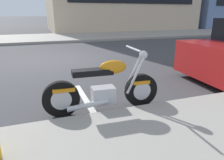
{
  "coord_description": "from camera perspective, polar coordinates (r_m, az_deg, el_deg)",
  "views": [
    {
      "loc": [
        -0.83,
        -7.86,
        1.67
      ],
      "look_at": [
        0.39,
        -4.47,
        0.52
      ],
      "focal_mm": 33.82,
      "sensor_mm": 36.0,
      "label": 1
    }
  ],
  "objects": [
    {
      "name": "parking_stall_stripe",
      "position": [
        4.13,
        -6.56,
        -6.23
      ],
      "size": [
        0.12,
        2.2,
        0.01
      ],
      "primitive_type": "cube",
      "color": "silver",
      "rests_on": "ground"
    },
    {
      "name": "sidewalk_far_curb",
      "position": [
        19.9,
        20.89,
        11.89
      ],
      "size": [
        120.0,
        5.0,
        0.14
      ],
      "primitive_type": "cube",
      "color": "gray",
      "rests_on": "ground"
    },
    {
      "name": "ground_plane",
      "position": [
        8.08,
        -13.53,
        5.21
      ],
      "size": [
        260.0,
        260.0,
        0.0
      ],
      "primitive_type": "plane",
      "color": "#3D3D3F"
    },
    {
      "name": "parked_motorcycle",
      "position": [
        3.67,
        -2.06,
        -2.22
      ],
      "size": [
        2.06,
        0.62,
        1.11
      ],
      "rotation": [
        0.0,
        0.0,
        -0.05
      ],
      "color": "black",
      "rests_on": "ground"
    }
  ]
}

